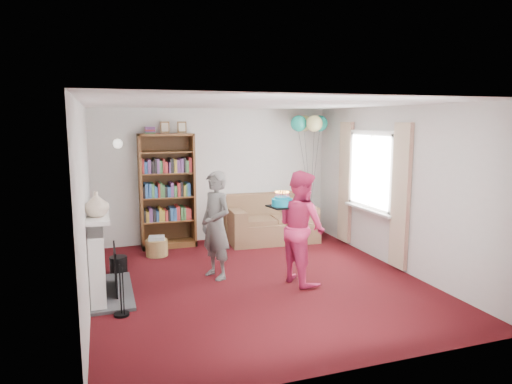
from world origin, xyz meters
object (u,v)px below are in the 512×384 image
object	(u,v)px
person_striped	(216,225)
sofa	(271,223)
person_magenta	(301,227)
bookcase	(167,192)
birthday_cake	(282,202)

from	to	relation	value
person_striped	sofa	bearing A→B (deg)	116.17
sofa	person_magenta	world-z (taller)	person_magenta
bookcase	birthday_cake	bearing A→B (deg)	-62.85
sofa	person_striped	size ratio (longest dim) A/B	1.06
bookcase	person_striped	size ratio (longest dim) A/B	1.44
bookcase	sofa	bearing A→B (deg)	-6.97
bookcase	person_striped	bearing A→B (deg)	-77.62
person_striped	person_magenta	size ratio (longest dim) A/B	0.98
person_striped	bookcase	bearing A→B (deg)	169.75
person_striped	birthday_cake	xyz separation A→B (m)	(0.82, -0.50, 0.37)
bookcase	person_striped	world-z (taller)	bookcase
person_magenta	birthday_cake	distance (m)	0.45
bookcase	birthday_cake	xyz separation A→B (m)	(1.25, -2.44, 0.15)
sofa	birthday_cake	xyz separation A→B (m)	(-0.67, -2.21, 0.82)
person_magenta	bookcase	bearing A→B (deg)	20.52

